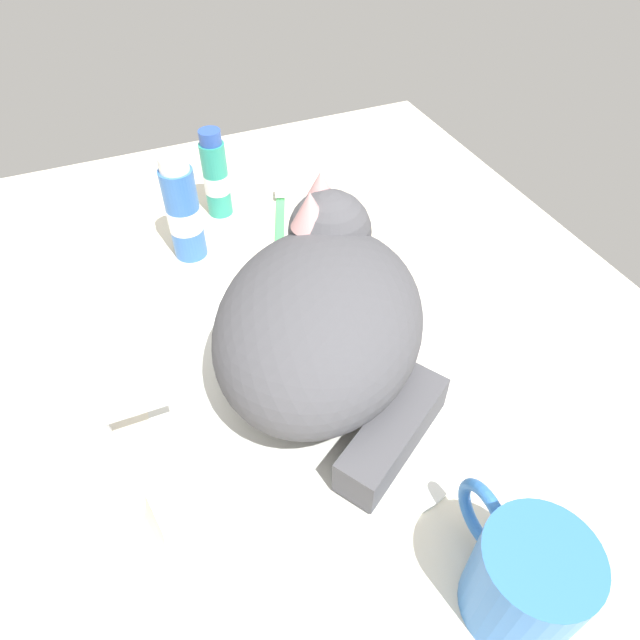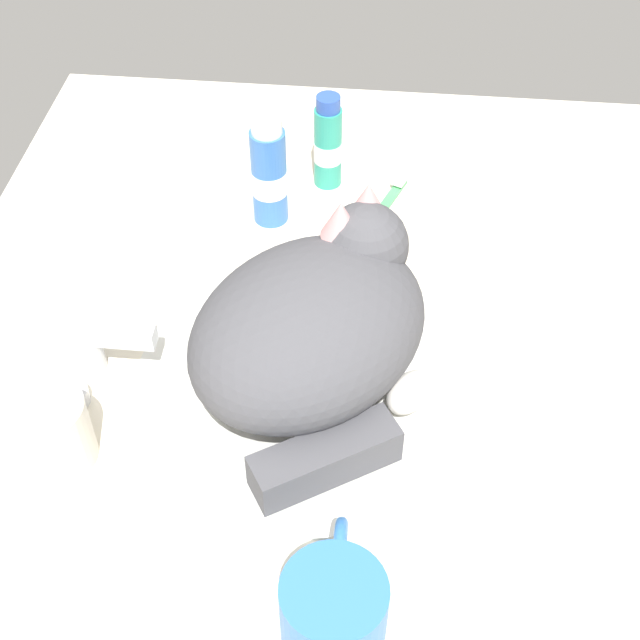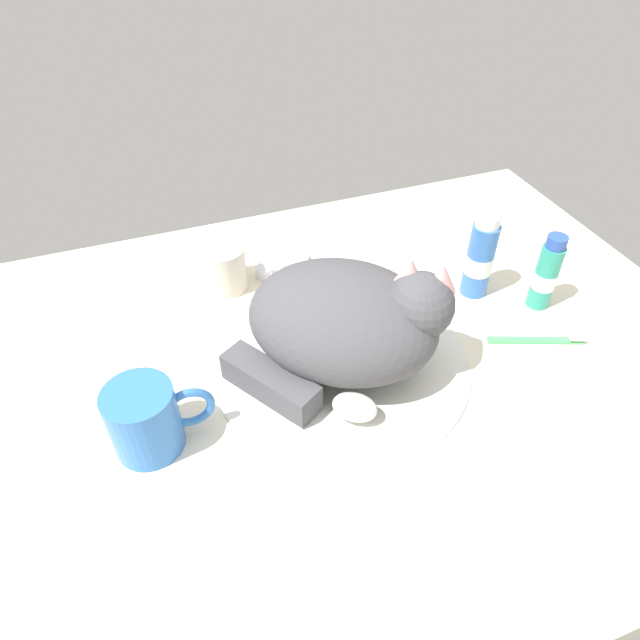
# 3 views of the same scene
# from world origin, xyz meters

# --- Properties ---
(ground_plane) EXTENTS (1.10, 0.83, 0.03)m
(ground_plane) POSITION_xyz_m (0.00, 0.00, -0.01)
(ground_plane) COLOR silver
(sink_basin) EXTENTS (0.35, 0.35, 0.01)m
(sink_basin) POSITION_xyz_m (0.00, 0.00, 0.00)
(sink_basin) COLOR silver
(sink_basin) RESTS_ON ground_plane
(faucet) EXTENTS (0.12, 0.09, 0.06)m
(faucet) POSITION_xyz_m (0.00, 0.22, 0.03)
(faucet) COLOR silver
(faucet) RESTS_ON ground_plane
(cat) EXTENTS (0.32, 0.31, 0.16)m
(cat) POSITION_xyz_m (0.01, -0.01, 0.08)
(cat) COLOR #4C4C51
(cat) RESTS_ON sink_basin
(coffee_mug) EXTENTS (0.12, 0.08, 0.09)m
(coffee_mug) POSITION_xyz_m (-0.26, -0.05, 0.04)
(coffee_mug) COLOR #3372C6
(coffee_mug) RESTS_ON ground_plane
(rinse_cup) EXTENTS (0.07, 0.07, 0.07)m
(rinse_cup) POSITION_xyz_m (-0.11, 0.22, 0.04)
(rinse_cup) COLOR silver
(rinse_cup) RESTS_ON ground_plane
(toothpaste_bottle) EXTENTS (0.04, 0.04, 0.14)m
(toothpaste_bottle) POSITION_xyz_m (0.25, 0.07, 0.06)
(toothpaste_bottle) COLOR #3870C6
(toothpaste_bottle) RESTS_ON ground_plane
(mouthwash_bottle) EXTENTS (0.03, 0.03, 0.12)m
(mouthwash_bottle) POSITION_xyz_m (0.33, 0.01, 0.06)
(mouthwash_bottle) COLOR teal
(mouthwash_bottle) RESTS_ON ground_plane
(toothbrush) EXTENTS (0.13, 0.06, 0.02)m
(toothbrush) POSITION_xyz_m (0.29, -0.06, 0.01)
(toothbrush) COLOR #4CB266
(toothbrush) RESTS_ON ground_plane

